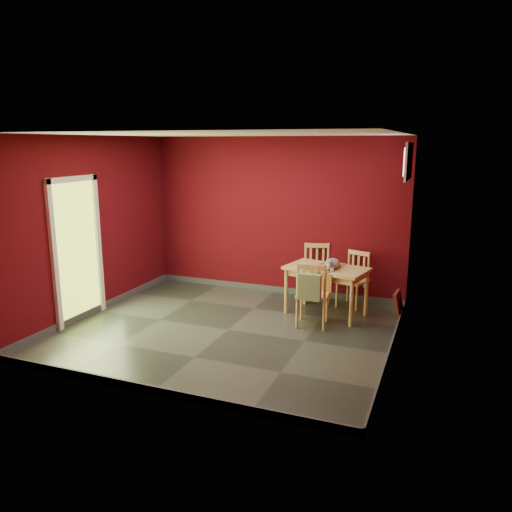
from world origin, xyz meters
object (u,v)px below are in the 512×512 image
(chair_far_left, at_px, (317,272))
(cat, at_px, (332,262))
(chair_far_right, at_px, (354,278))
(picture_frame, at_px, (398,305))
(dining_table, at_px, (327,273))
(chair_near, at_px, (312,294))
(tote_bag, at_px, (310,287))

(chair_far_left, relative_size, cat, 2.20)
(chair_far_right, xyz_separation_m, cat, (-0.22, -0.64, 0.40))
(chair_far_left, bearing_deg, chair_far_right, -5.23)
(picture_frame, bearing_deg, dining_table, -166.34)
(chair_far_right, height_order, cat, cat)
(chair_far_right, bearing_deg, picture_frame, -23.72)
(chair_far_right, bearing_deg, chair_near, -108.28)
(cat, bearing_deg, chair_far_left, 126.17)
(chair_far_right, bearing_deg, dining_table, -118.49)
(cat, bearing_deg, tote_bag, -94.79)
(dining_table, relative_size, picture_frame, 3.24)
(dining_table, distance_m, chair_far_right, 0.70)
(chair_near, bearing_deg, tote_bag, -85.55)
(chair_far_left, bearing_deg, chair_near, -78.44)
(tote_bag, height_order, picture_frame, tote_bag)
(dining_table, xyz_separation_m, picture_frame, (1.06, 0.26, -0.45))
(chair_near, height_order, picture_frame, chair_near)
(cat, height_order, picture_frame, cat)
(chair_far_left, height_order, tote_bag, chair_far_left)
(chair_far_right, bearing_deg, chair_far_left, 174.77)
(chair_far_left, relative_size, chair_far_right, 1.07)
(cat, relative_size, picture_frame, 1.06)
(tote_bag, distance_m, picture_frame, 1.59)
(chair_near, xyz_separation_m, picture_frame, (1.13, 0.83, -0.29))
(tote_bag, relative_size, picture_frame, 1.09)
(tote_bag, bearing_deg, chair_far_right, 75.21)
(chair_near, relative_size, cat, 2.21)
(chair_near, height_order, cat, cat)
(dining_table, bearing_deg, cat, -29.97)
(dining_table, distance_m, tote_bag, 0.80)
(chair_far_left, bearing_deg, cat, -59.76)
(cat, xyz_separation_m, picture_frame, (0.97, 0.31, -0.66))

